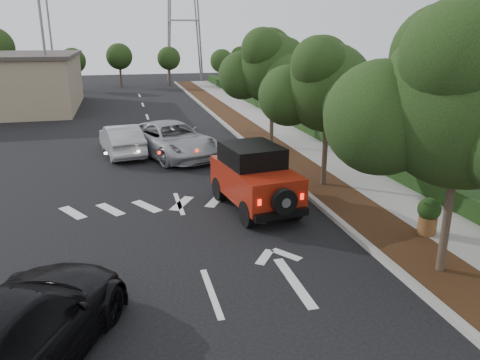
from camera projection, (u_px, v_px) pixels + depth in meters
name	position (u px, v px, depth m)	size (l,w,h in m)	color
ground	(212.00, 293.00, 10.65)	(120.00, 120.00, 0.00)	black
curb	(258.00, 152.00, 22.80)	(0.20, 70.00, 0.15)	#9E9B93
planting_strip	(277.00, 152.00, 23.03)	(1.80, 70.00, 0.12)	black
sidewalk	(313.00, 149.00, 23.48)	(2.00, 70.00, 0.12)	gray
hedge	(339.00, 141.00, 23.70)	(0.80, 70.00, 0.80)	black
transmission_tower	(186.00, 82.00, 56.42)	(7.00, 4.00, 28.00)	slate
street_tree_near	(439.00, 274.00, 11.50)	(3.80, 3.80, 5.92)	black
street_tree_mid	(323.00, 187.00, 17.97)	(3.20, 3.20, 5.32)	black
street_tree_far	(271.00, 148.00, 23.98)	(3.40, 3.40, 5.62)	black
light_pole_a	(53.00, 116.00, 33.17)	(2.00, 0.22, 9.00)	slate
light_pole_b	(57.00, 95.00, 44.03)	(2.00, 0.22, 9.00)	slate
red_jeep	(253.00, 176.00, 15.59)	(2.33, 4.32, 2.13)	black
silver_suv_ahead	(172.00, 140.00, 22.19)	(2.68, 5.81, 1.62)	#A4A6AC
black_suv_oncoming	(7.00, 337.00, 7.77)	(2.33, 5.73, 1.66)	black
silver_sedan_oncoming	(122.00, 140.00, 22.49)	(1.54, 4.43, 1.46)	#ACAFB4
terracotta_planter	(429.00, 212.00, 13.32)	(0.66, 0.66, 1.15)	brown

